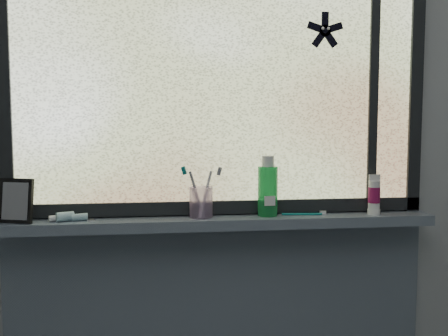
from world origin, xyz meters
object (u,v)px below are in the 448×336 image
vanity_mirror (16,201)px  mouthwash_bottle (268,186)px  toothbrush_cup (201,202)px  cream_tube (374,193)px

vanity_mirror → mouthwash_bottle: mouthwash_bottle is taller
toothbrush_cup → cream_tube: size_ratio=1.03×
toothbrush_cup → cream_tube: 0.67m
vanity_mirror → mouthwash_bottle: (0.91, 0.02, 0.04)m
toothbrush_cup → mouthwash_bottle: bearing=0.4°
cream_tube → toothbrush_cup: bearing=178.2°
toothbrush_cup → cream_tube: cream_tube is taller
mouthwash_bottle → cream_tube: 0.41m
cream_tube → vanity_mirror: bearing=179.9°
mouthwash_bottle → cream_tube: (0.41, -0.02, -0.03)m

